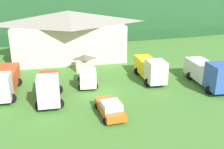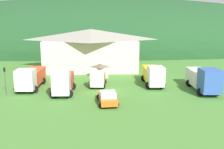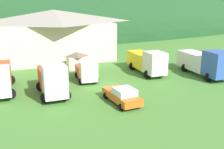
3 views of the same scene
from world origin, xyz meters
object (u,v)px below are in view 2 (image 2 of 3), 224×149
tow_truck_silver (63,81)px  traffic_cone_near_pickup (121,96)px  flatbed_truck_yellow (153,75)px  service_pickup_orange (108,97)px  play_shed_cream (100,70)px  light_truck_cream (98,79)px  heavy_rig_white (31,77)px  box_truck_blue (204,79)px  traffic_light_west (5,78)px  depot_building (91,49)px

tow_truck_silver → traffic_cone_near_pickup: bearing=80.7°
tow_truck_silver → flatbed_truck_yellow: (13.46, 4.23, -0.09)m
service_pickup_orange → play_shed_cream: bearing=178.3°
light_truck_cream → tow_truck_silver: bearing=-46.0°
heavy_rig_white → box_truck_blue: 25.36m
traffic_cone_near_pickup → play_shed_cream: bearing=102.5°
traffic_light_west → traffic_cone_near_pickup: 15.90m
depot_building → service_pickup_orange: 22.85m
play_shed_cream → traffic_cone_near_pickup: 12.28m
tow_truck_silver → light_truck_cream: 6.18m
depot_building → traffic_cone_near_pickup: size_ratio=34.64×
light_truck_cream → traffic_cone_near_pickup: size_ratio=8.98×
depot_building → play_shed_cream: size_ratio=6.75×
play_shed_cream → service_pickup_orange: bearing=-87.1°
play_shed_cream → heavy_rig_white: heavy_rig_white is taller
traffic_cone_near_pickup → tow_truck_silver: bearing=170.0°
depot_building → play_shed_cream: (1.73, -7.45, -2.97)m
heavy_rig_white → box_truck_blue: size_ratio=0.99×
tow_truck_silver → traffic_light_west: 7.81m
heavy_rig_white → flatbed_truck_yellow: bearing=94.0°
tow_truck_silver → traffic_cone_near_pickup: (7.88, -1.39, -1.82)m
play_shed_cream → box_truck_blue: size_ratio=0.34×
traffic_cone_near_pickup → depot_building: bearing=102.7°
depot_building → light_truck_cream: 14.49m
traffic_cone_near_pickup → heavy_rig_white: bearing=159.9°
light_truck_cream → box_truck_blue: bearing=82.3°
depot_building → play_shed_cream: depot_building is taller
traffic_cone_near_pickup → box_truck_blue: bearing=8.5°
heavy_rig_white → tow_truck_silver: (5.23, -3.39, 0.09)m
depot_building → tow_truck_silver: size_ratio=2.95×
heavy_rig_white → flatbed_truck_yellow: heavy_rig_white is taller
light_truck_cream → service_pickup_orange: 8.42m
flatbed_truck_yellow → box_truck_blue: (6.50, -3.83, 0.14)m
play_shed_cream → traffic_light_west: (-13.02, -10.60, 1.12)m
flatbed_truck_yellow → service_pickup_orange: (-7.48, -8.70, -0.91)m
play_shed_cream → box_truck_blue: 17.89m
service_pickup_orange → traffic_light_west: 14.53m
depot_building → heavy_rig_white: depot_building is taller
light_truck_cream → flatbed_truck_yellow: (8.66, 0.38, 0.45)m
depot_building → traffic_light_west: bearing=-122.0°
depot_building → box_truck_blue: (16.46, -17.58, -2.36)m
traffic_light_west → traffic_cone_near_pickup: traffic_light_west is taller
play_shed_cream → traffic_light_west: 16.83m
tow_truck_silver → box_truck_blue: tow_truck_silver is taller
tow_truck_silver → traffic_cone_near_pickup: size_ratio=11.74×
depot_building → flatbed_truck_yellow: depot_building is taller
tow_truck_silver → service_pickup_orange: tow_truck_silver is taller
depot_building → heavy_rig_white: size_ratio=2.29×
flatbed_truck_yellow → box_truck_blue: bearing=60.6°
depot_building → traffic_light_west: 21.37m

